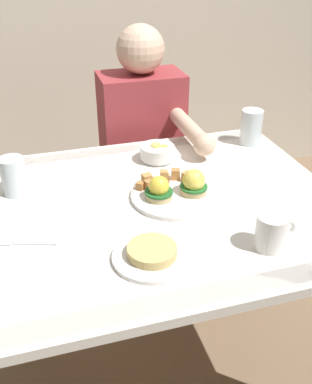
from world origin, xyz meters
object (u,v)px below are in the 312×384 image
at_px(fruit_bowl, 157,152).
at_px(fork, 23,243).
at_px(eggs_benedict_plate, 176,190).
at_px(diner_person, 145,145).
at_px(coffee_mug, 272,231).
at_px(dining_table, 142,235).
at_px(water_glass_far, 251,129).
at_px(water_glass_near, 14,178).
at_px(side_plate, 152,254).

distance_m(fruit_bowl, fork, 0.60).
xyz_separation_m(eggs_benedict_plate, diner_person, (0.06, 0.58, -0.11)).
xyz_separation_m(coffee_mug, fork, (-0.61, 0.19, -0.05)).
relative_size(dining_table, water_glass_far, 9.13).
xyz_separation_m(dining_table, water_glass_far, (0.51, 0.32, 0.16)).
relative_size(coffee_mug, water_glass_near, 0.93).
xyz_separation_m(fork, water_glass_far, (0.85, 0.41, 0.05)).
relative_size(fork, water_glass_far, 1.16).
distance_m(dining_table, fork, 0.37).
relative_size(water_glass_far, diner_person, 0.12).
bearing_deg(diner_person, water_glass_near, -141.39).
height_order(side_plate, diner_person, diner_person).
distance_m(fork, diner_person, 0.87).
height_order(eggs_benedict_plate, water_glass_far, water_glass_far).
bearing_deg(fork, coffee_mug, -17.68).
bearing_deg(diner_person, coffee_mug, -84.02).
bearing_deg(water_glass_far, dining_table, -148.17).
bearing_deg(water_glass_near, fork, -87.89).
distance_m(eggs_benedict_plate, water_glass_near, 0.49).
bearing_deg(coffee_mug, water_glass_near, 142.93).
height_order(fork, water_glass_near, water_glass_near).
bearing_deg(fruit_bowl, water_glass_far, 6.05).
xyz_separation_m(fruit_bowl, water_glass_far, (0.38, 0.04, 0.03)).
xyz_separation_m(fruit_bowl, side_plate, (-0.17, -0.52, -0.02)).
relative_size(fruit_bowl, water_glass_far, 0.91).
bearing_deg(water_glass_far, side_plate, -134.36).
distance_m(side_plate, diner_person, 0.88).
xyz_separation_m(side_plate, diner_person, (0.21, 0.85, -0.10)).
relative_size(eggs_benedict_plate, fruit_bowl, 2.25).
height_order(water_glass_near, diner_person, diner_person).
bearing_deg(dining_table, water_glass_near, 152.84).
bearing_deg(diner_person, dining_table, -105.92).
height_order(dining_table, side_plate, side_plate).
distance_m(water_glass_near, water_glass_far, 0.87).
distance_m(eggs_benedict_plate, fork, 0.47).
bearing_deg(water_glass_near, water_glass_far, 8.90).
relative_size(eggs_benedict_plate, diner_person, 0.24).
distance_m(eggs_benedict_plate, diner_person, 0.60).
bearing_deg(side_plate, coffee_mug, -7.60).
distance_m(dining_table, fruit_bowl, 0.34).
bearing_deg(eggs_benedict_plate, fruit_bowl, 85.60).
bearing_deg(eggs_benedict_plate, fork, -166.57).
bearing_deg(coffee_mug, side_plate, 172.40).
relative_size(eggs_benedict_plate, water_glass_near, 2.26).
distance_m(eggs_benedict_plate, side_plate, 0.30).
bearing_deg(fruit_bowl, dining_table, -115.35).
distance_m(coffee_mug, side_plate, 0.31).
bearing_deg(side_plate, water_glass_far, 45.64).
distance_m(eggs_benedict_plate, fruit_bowl, 0.26).
xyz_separation_m(fork, side_plate, (0.30, -0.15, 0.01)).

